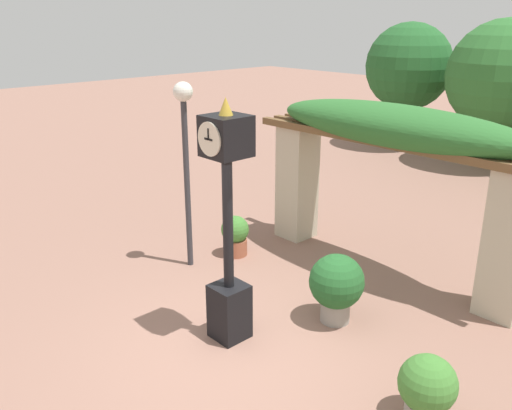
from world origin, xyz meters
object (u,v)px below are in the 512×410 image
(potted_plant_far_left, at_px, (427,387))
(lamp_post, at_px, (185,136))
(potted_plant_near_right, at_px, (336,285))
(potted_plant_near_left, at_px, (235,235))
(pedestal_clock, at_px, (228,231))

(potted_plant_far_left, relative_size, lamp_post, 0.24)
(potted_plant_near_right, relative_size, potted_plant_far_left, 1.33)
(lamp_post, bearing_deg, potted_plant_near_right, 7.98)
(potted_plant_near_right, bearing_deg, potted_plant_near_left, 170.69)
(pedestal_clock, xyz_separation_m, lamp_post, (-2.25, 0.98, 0.76))
(potted_plant_far_left, xyz_separation_m, lamp_post, (-4.97, 0.45, 1.93))
(pedestal_clock, relative_size, lamp_post, 1.03)
(potted_plant_near_right, bearing_deg, potted_plant_far_left, -23.72)
(pedestal_clock, bearing_deg, potted_plant_far_left, 10.89)
(pedestal_clock, bearing_deg, potted_plant_near_right, 62.12)
(pedestal_clock, xyz_separation_m, potted_plant_far_left, (2.72, 0.52, -1.18))
(pedestal_clock, distance_m, potted_plant_far_left, 3.01)
(potted_plant_near_left, height_order, lamp_post, lamp_post)
(potted_plant_far_left, bearing_deg, pedestal_clock, -169.11)
(potted_plant_near_left, relative_size, lamp_post, 0.24)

